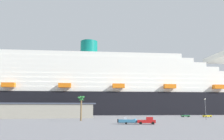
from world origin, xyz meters
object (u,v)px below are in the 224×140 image
cruise_ship (139,91)px  parked_car_yellow_taxi (207,116)px  parked_car_green_wagon (185,116)px  small_boat_on_trailer (129,121)px  street_lamp (205,106)px  palm_tree (81,102)px  pickup_truck (147,121)px

cruise_ship → parked_car_yellow_taxi: (21.84, -52.12, -16.37)m
parked_car_green_wagon → parked_car_yellow_taxi: size_ratio=1.01×
small_boat_on_trailer → parked_car_yellow_taxi: size_ratio=1.51×
cruise_ship → parked_car_green_wagon: 52.87m
street_lamp → parked_car_yellow_taxi: (15.73, 23.77, -4.81)m
small_boat_on_trailer → street_lamp: (37.18, 17.06, 4.68)m
cruise_ship → parked_car_green_wagon: cruise_ship is taller
palm_tree → parked_car_yellow_taxi: 70.75m
palm_tree → parked_car_green_wagon: 61.88m
small_boat_on_trailer → street_lamp: size_ratio=0.82×
cruise_ship → palm_tree: size_ratio=31.12×
small_boat_on_trailer → parked_car_green_wagon: (42.25, 43.93, -0.13)m
parked_car_green_wagon → pickup_truck: bearing=-129.2°
cruise_ship → street_lamp: (6.11, -75.89, -11.56)m
cruise_ship → palm_tree: 86.83m
pickup_truck → palm_tree: (-19.67, 20.81, 6.33)m
small_boat_on_trailer → palm_tree: size_ratio=0.75×
cruise_ship → parked_car_yellow_taxi: size_ratio=62.71×
pickup_truck → parked_car_yellow_taxi: (47.49, 42.11, -0.21)m
parked_car_green_wagon → small_boat_on_trailer: bearing=-133.9°
parked_car_green_wagon → parked_car_yellow_taxi: 11.10m
cruise_ship → street_lamp: cruise_ship is taller
pickup_truck → small_boat_on_trailer: 5.58m
small_boat_on_trailer → parked_car_yellow_taxi: bearing=37.7°
small_boat_on_trailer → cruise_ship: bearing=71.5°
parked_car_yellow_taxi → pickup_truck: bearing=-138.4°
cruise_ship → parked_car_yellow_taxi: 58.83m
street_lamp → small_boat_on_trailer: bearing=-155.4°
parked_car_green_wagon → street_lamp: bearing=-100.7°
palm_tree → street_lamp: size_ratio=1.10×
palm_tree → parked_car_yellow_taxi: palm_tree is taller
pickup_truck → cruise_ship: bearing=74.8°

